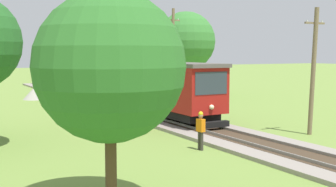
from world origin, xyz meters
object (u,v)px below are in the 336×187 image
utility_pole_near_tram (313,70)px  track_worker (201,129)px  freight_car (82,81)px  utility_pole_horizon (48,55)px  utility_pole_mid (172,56)px  utility_pole_far (105,59)px  tree_left_near (110,67)px  utility_pole_distant (71,54)px  tree_right_far (186,41)px  gravel_pile (34,93)px  red_tram (175,88)px

utility_pole_near_tram → track_worker: size_ratio=3.82×
freight_car → utility_pole_horizon: 32.68m
utility_pole_mid → utility_pole_horizon: 42.90m
freight_car → utility_pole_horizon: (4.44, 32.29, 2.46)m
utility_pole_far → tree_left_near: (-13.74, -36.61, 0.31)m
utility_pole_mid → utility_pole_distant: bearing=90.0°
track_worker → tree_right_far: (12.15, 21.32, 4.61)m
gravel_pile → utility_pole_distant: bearing=64.2°
utility_pole_mid → utility_pole_far: (-0.00, 15.79, -0.40)m
red_tram → freight_car: bearing=90.0°
freight_car → utility_pole_distant: bearing=76.7°
track_worker → tree_right_far: 24.97m
freight_car → track_worker: (-2.85, -26.11, -0.57)m
utility_pole_distant → freight_car: bearing=-103.3°
utility_pole_near_tram → track_worker: (-7.29, -0.22, -2.52)m
gravel_pile → track_worker: 26.01m
track_worker → utility_pole_near_tram: bearing=173.6°
red_tram → utility_pole_mid: utility_pole_mid is taller
utility_pole_horizon → gravel_pile: (-9.19, -32.45, -3.44)m
utility_pole_near_tram → red_tram: bearing=122.0°
utility_pole_near_tram → tree_right_far: bearing=77.0°
freight_car → gravel_pile: (-4.76, -0.17, -0.98)m
utility_pole_distant → red_tram: bearing=-96.7°
utility_pole_far → utility_pole_horizon: utility_pole_horizon is taller
track_worker → utility_pole_mid: bearing=-123.3°
tree_left_near → tree_right_far: tree_right_far is taller
utility_pole_horizon → track_worker: (-7.29, -58.40, -3.03)m
red_tram → freight_car: (-0.00, 18.80, -0.64)m
utility_pole_far → tree_right_far: 11.24m
red_tram → utility_pole_far: (4.43, 23.97, 1.55)m
red_tram → utility_pole_mid: 9.51m
freight_car → utility_pole_horizon: bearing=82.2°
utility_pole_far → tree_left_near: size_ratio=1.19×
freight_car → tree_right_far: (9.30, -4.78, 4.03)m
utility_pole_far → utility_pole_horizon: size_ratio=0.93×
freight_car → utility_pole_near_tram: 26.34m
gravel_pile → utility_pole_horizon: bearing=74.2°
freight_car → utility_pole_distant: 19.53m
red_tram → utility_pole_near_tram: bearing=-58.0°
utility_pole_near_tram → tree_left_near: bearing=-158.0°
red_tram → freight_car: 18.81m
tree_right_far → freight_car: bearing=152.8°
freight_car → utility_pole_near_tram: bearing=-80.3°
utility_pole_near_tram → utility_pole_far: 31.07m
tree_right_far → tree_left_near: bearing=-124.9°
freight_car → utility_pole_distant: size_ratio=0.62×
utility_pole_horizon → track_worker: size_ratio=4.40×
utility_pole_mid → track_worker: bearing=-115.2°
red_tram → utility_pole_distant: utility_pole_distant is taller
utility_pole_mid → tree_right_far: (4.86, 5.83, 1.44)m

